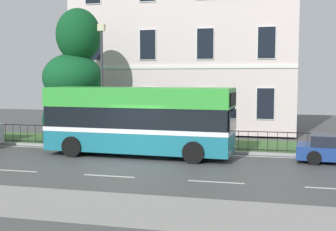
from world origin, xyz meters
TOP-DOWN VIEW (x-y plane):
  - ground_plane at (0.00, 0.74)m, footprint 60.00×56.00m
  - georgian_townhouse at (-0.06, 14.54)m, footprint 14.89×9.50m
  - iron_verge_railing at (-0.06, 4.40)m, footprint 18.76×0.04m
  - evergreen_tree at (-5.11, 6.51)m, footprint 4.39×4.39m
  - single_decker_bus at (-0.17, 2.54)m, footprint 8.84×2.86m
  - street_lamp_post at (-2.96, 4.89)m, footprint 0.36×0.24m

SIDE VIEW (x-z plane):
  - ground_plane at x=0.00m, z-range -0.11..0.07m
  - iron_verge_railing at x=-0.06m, z-range 0.14..1.11m
  - single_decker_bus at x=-0.17m, z-range 0.08..3.28m
  - evergreen_tree at x=-5.11m, z-range -1.06..6.74m
  - street_lamp_post at x=-2.96m, z-range 0.60..6.94m
  - georgian_townhouse at x=-0.06m, z-range 0.15..14.00m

